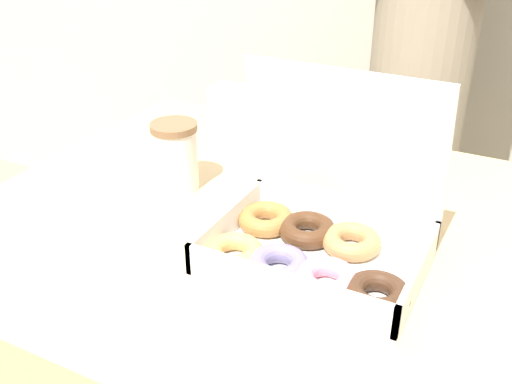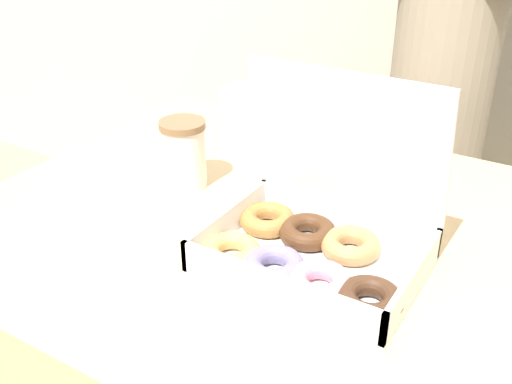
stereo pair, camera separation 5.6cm
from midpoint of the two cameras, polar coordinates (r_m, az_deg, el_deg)
name	(u,v)px [view 2 (the right image)]	position (r m, az deg, el deg)	size (l,w,h in m)	color
donut_box	(312,239)	(0.85, 7.21, -4.50)	(0.33, 0.23, 0.27)	white
coffee_cup	(184,154)	(1.05, -5.37, 3.64)	(0.08, 0.08, 0.12)	silver
napkin_holder	(254,121)	(1.17, 1.18, 6.71)	(0.12, 0.06, 0.14)	silver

